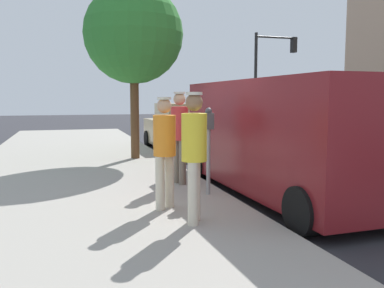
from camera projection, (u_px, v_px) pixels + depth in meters
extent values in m
plane|color=#2D2D33|center=(270.00, 194.00, 7.97)|extent=(80.00, 80.00, 0.00)
cube|color=#9E998E|center=(82.00, 204.00, 6.95)|extent=(5.00, 32.00, 0.15)
cylinder|color=gray|center=(208.00, 162.00, 7.24)|extent=(0.07, 0.07, 1.15)
cube|color=#4C4C51|center=(209.00, 121.00, 7.16)|extent=(0.14, 0.18, 0.28)
sphere|color=#47474C|center=(209.00, 111.00, 7.14)|extent=(0.12, 0.12, 0.12)
cylinder|color=beige|center=(160.00, 183.00, 6.24)|extent=(0.14, 0.14, 0.82)
cylinder|color=beige|center=(169.00, 181.00, 6.42)|extent=(0.14, 0.14, 0.82)
cylinder|color=orange|center=(164.00, 136.00, 6.25)|extent=(0.34, 0.34, 0.61)
sphere|color=tan|center=(164.00, 106.00, 6.20)|extent=(0.22, 0.22, 0.22)
cylinder|color=silver|center=(164.00, 98.00, 6.19)|extent=(0.21, 0.21, 0.04)
cylinder|color=#726656|center=(177.00, 161.00, 8.27)|extent=(0.14, 0.14, 0.87)
cylinder|color=#726656|center=(182.00, 163.00, 8.08)|extent=(0.14, 0.14, 0.87)
cylinder|color=red|center=(180.00, 123.00, 8.09)|extent=(0.34, 0.34, 0.65)
sphere|color=tan|center=(180.00, 99.00, 8.04)|extent=(0.23, 0.23, 0.23)
cylinder|color=silver|center=(179.00, 93.00, 8.03)|extent=(0.22, 0.22, 0.04)
cylinder|color=beige|center=(193.00, 194.00, 5.48)|extent=(0.14, 0.14, 0.85)
cylinder|color=beige|center=(195.00, 190.00, 5.70)|extent=(0.14, 0.14, 0.85)
cylinder|color=yellow|center=(194.00, 137.00, 5.51)|extent=(0.34, 0.34, 0.64)
sphere|color=#8C6647|center=(194.00, 102.00, 5.46)|extent=(0.23, 0.23, 0.23)
cylinder|color=silver|center=(194.00, 94.00, 5.45)|extent=(0.22, 0.22, 0.04)
cube|color=maroon|center=(285.00, 134.00, 7.64)|extent=(2.13, 5.25, 1.96)
cube|color=black|center=(231.00, 110.00, 9.91)|extent=(1.84, 0.13, 0.88)
cylinder|color=black|center=(199.00, 165.00, 9.37)|extent=(0.24, 0.69, 0.68)
cylinder|color=black|center=(274.00, 161.00, 9.97)|extent=(0.24, 0.69, 0.68)
cylinder|color=black|center=(302.00, 211.00, 5.50)|extent=(0.24, 0.69, 0.68)
cube|color=tan|center=(182.00, 133.00, 14.48)|extent=(1.91, 4.44, 0.89)
cube|color=tan|center=(184.00, 112.00, 14.19)|extent=(1.64, 2.01, 0.60)
cylinder|color=black|center=(148.00, 138.00, 15.81)|extent=(0.23, 0.60, 0.60)
cylinder|color=black|center=(191.00, 137.00, 16.34)|extent=(0.23, 0.60, 0.60)
cylinder|color=black|center=(171.00, 148.00, 12.69)|extent=(0.23, 0.60, 0.60)
cylinder|color=black|center=(223.00, 146.00, 13.22)|extent=(0.23, 0.60, 0.60)
cylinder|color=black|center=(255.00, 83.00, 21.73)|extent=(0.16, 0.16, 5.20)
cylinder|color=black|center=(277.00, 37.00, 21.81)|extent=(2.40, 0.10, 0.10)
cube|color=black|center=(294.00, 45.00, 22.14)|extent=(0.24, 0.32, 0.80)
sphere|color=red|center=(292.00, 41.00, 22.27)|extent=(0.17, 0.17, 0.17)
sphere|color=yellow|center=(292.00, 45.00, 22.30)|extent=(0.17, 0.17, 0.17)
sphere|color=green|center=(292.00, 50.00, 22.33)|extent=(0.17, 0.17, 0.17)
cylinder|color=brown|center=(135.00, 114.00, 11.56)|extent=(0.24, 0.24, 2.48)
sphere|color=#318032|center=(134.00, 34.00, 11.31)|extent=(2.71, 2.71, 2.71)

